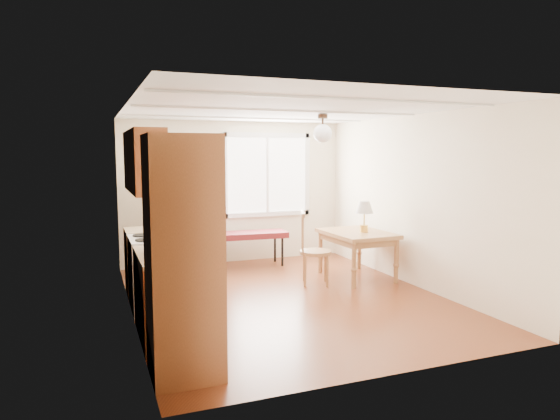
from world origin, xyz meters
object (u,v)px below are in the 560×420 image
dining_table (357,238)px  refrigerator (183,220)px  bench (249,236)px  chair (309,243)px

dining_table → refrigerator: bearing=146.6°
bench → chair: 1.52m
dining_table → chair: bearing=-176.7°
bench → chair: (0.47, -1.45, 0.09)m
bench → refrigerator: bearing=177.8°
bench → dining_table: bearing=-42.2°
refrigerator → bench: refrigerator is taller
refrigerator → dining_table: (2.43, -1.48, -0.22)m
refrigerator → bench: size_ratio=1.28×
refrigerator → bench: 1.15m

